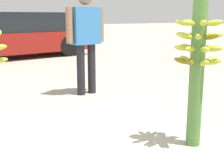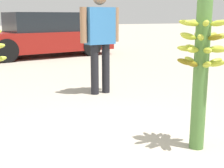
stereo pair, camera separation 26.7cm
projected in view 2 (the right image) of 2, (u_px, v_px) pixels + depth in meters
The scene contains 3 objects.
banana_stalk_center at pixel (201, 61), 2.82m from camera, with size 0.45×0.45×1.55m.
vendor_person at pixel (100, 34), 4.90m from camera, with size 0.69×0.26×1.62m.
parked_car at pixel (44, 35), 9.68m from camera, with size 4.47×2.31×1.34m.
Camera 2 is at (-0.97, -2.09, 1.24)m, focal length 50.00 mm.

